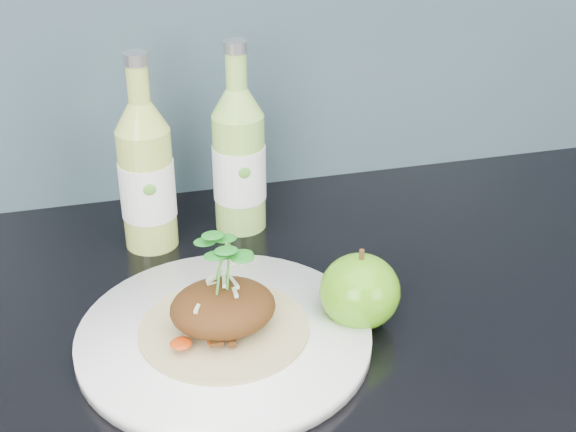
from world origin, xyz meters
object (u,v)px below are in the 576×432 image
object	(u,v)px
green_apple	(360,291)
cider_bottle_left	(147,176)
dinner_plate	(224,337)
cider_bottle_right	(239,160)

from	to	relation	value
green_apple	cider_bottle_left	xyz separation A→B (m)	(-0.19, 0.21, 0.05)
green_apple	dinner_plate	bearing A→B (deg)	179.97
cider_bottle_left	cider_bottle_right	distance (m)	0.11
green_apple	cider_bottle_left	distance (m)	0.29
dinner_plate	cider_bottle_right	bearing A→B (deg)	74.42
dinner_plate	green_apple	world-z (taller)	green_apple
dinner_plate	cider_bottle_right	world-z (taller)	cider_bottle_right
dinner_plate	green_apple	xyz separation A→B (m)	(0.14, -0.00, 0.03)
green_apple	cider_bottle_left	world-z (taller)	cider_bottle_left
green_apple	cider_bottle_left	size ratio (longest dim) A/B	0.37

